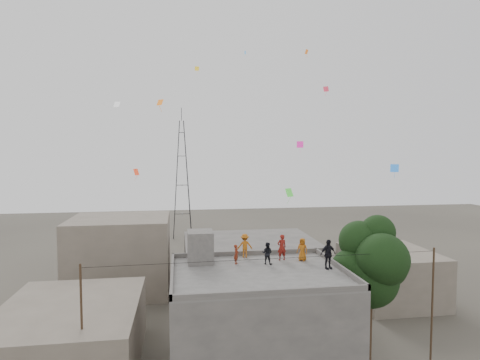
# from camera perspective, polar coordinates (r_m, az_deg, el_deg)

# --- Properties ---
(main_building) EXTENTS (10.00, 8.00, 6.10)m
(main_building) POSITION_cam_1_polar(r_m,az_deg,el_deg) (25.01, 2.53, -19.65)
(main_building) COLOR #524F4C
(main_building) RESTS_ON ground
(parapet) EXTENTS (10.00, 8.00, 0.30)m
(parapet) POSITION_cam_1_polar(r_m,az_deg,el_deg) (23.92, 2.55, -12.60)
(parapet) COLOR #524F4C
(parapet) RESTS_ON main_building
(stair_head_box) EXTENTS (1.60, 1.80, 2.00)m
(stair_head_box) POSITION_cam_1_polar(r_m,az_deg,el_deg) (25.82, -5.67, -9.43)
(stair_head_box) COLOR #524F4C
(stair_head_box) RESTS_ON main_building
(neighbor_west) EXTENTS (8.00, 10.00, 4.00)m
(neighbor_west) POSITION_cam_1_polar(r_m,az_deg,el_deg) (27.63, -22.98, -19.97)
(neighbor_west) COLOR #6C6255
(neighbor_west) RESTS_ON ground
(neighbor_north) EXTENTS (12.00, 9.00, 5.00)m
(neighbor_north) POSITION_cam_1_polar(r_m,az_deg,el_deg) (38.53, 1.36, -12.01)
(neighbor_north) COLOR #524F4C
(neighbor_north) RESTS_ON ground
(neighbor_northwest) EXTENTS (9.00, 8.00, 7.00)m
(neighbor_northwest) POSITION_cam_1_polar(r_m,az_deg,el_deg) (40.03, -16.62, -10.09)
(neighbor_northwest) COLOR #6C6255
(neighbor_northwest) RESTS_ON ground
(neighbor_east) EXTENTS (7.00, 8.00, 4.40)m
(neighbor_east) POSITION_cam_1_polar(r_m,az_deg,el_deg) (38.92, 20.59, -12.56)
(neighbor_east) COLOR #6C6255
(neighbor_east) RESTS_ON ground
(tree) EXTENTS (4.90, 4.60, 9.10)m
(tree) POSITION_cam_1_polar(r_m,az_deg,el_deg) (26.87, 18.20, -11.27)
(tree) COLOR black
(tree) RESTS_ON ground
(utility_line) EXTENTS (20.12, 0.62, 7.40)m
(utility_line) POSITION_cam_1_polar(r_m,az_deg,el_deg) (23.68, 4.41, -19.01)
(utility_line) COLOR black
(utility_line) RESTS_ON ground
(transmission_tower) EXTENTS (2.97, 2.97, 20.01)m
(transmission_tower) POSITION_cam_1_polar(r_m,az_deg,el_deg) (62.62, -8.24, 0.16)
(transmission_tower) COLOR black
(transmission_tower) RESTS_ON ground
(person_red_adult) EXTENTS (0.67, 0.50, 1.68)m
(person_red_adult) POSITION_cam_1_polar(r_m,az_deg,el_deg) (26.40, 5.95, -9.50)
(person_red_adult) COLOR maroon
(person_red_adult) RESTS_ON main_building
(person_orange_child) EXTENTS (0.85, 0.81, 1.46)m
(person_orange_child) POSITION_cam_1_polar(r_m,az_deg,el_deg) (26.48, 8.85, -9.72)
(person_orange_child) COLOR #AF5C14
(person_orange_child) RESTS_ON main_building
(person_dark_child) EXTENTS (0.84, 0.78, 1.37)m
(person_dark_child) POSITION_cam_1_polar(r_m,az_deg,el_deg) (25.44, 3.89, -10.35)
(person_dark_child) COLOR black
(person_dark_child) RESTS_ON main_building
(person_dark_adult) EXTENTS (1.11, 0.65, 1.78)m
(person_dark_adult) POSITION_cam_1_polar(r_m,az_deg,el_deg) (24.90, 12.42, -10.27)
(person_dark_adult) COLOR black
(person_dark_adult) RESTS_ON main_building
(person_orange_adult) EXTENTS (1.04, 0.64, 1.57)m
(person_orange_adult) POSITION_cam_1_polar(r_m,az_deg,el_deg) (26.95, 0.69, -9.32)
(person_orange_adult) COLOR #B25D14
(person_orange_adult) RESTS_ON main_building
(person_red_child) EXTENTS (0.43, 0.52, 1.21)m
(person_red_child) POSITION_cam_1_polar(r_m,az_deg,el_deg) (25.47, -0.53, -10.51)
(person_red_child) COLOR maroon
(person_red_child) RESTS_ON main_building
(kites) EXTENTS (19.01, 18.29, 12.91)m
(kites) POSITION_cam_1_polar(r_m,az_deg,el_deg) (30.80, 1.91, 8.13)
(kites) COLOR red
(kites) RESTS_ON ground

